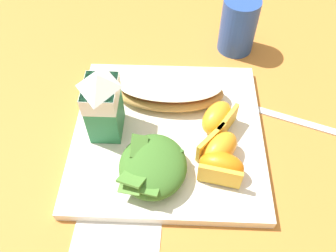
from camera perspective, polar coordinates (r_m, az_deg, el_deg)
The scene contains 10 objects.
ground at distance 0.53m, azimuth 0.00°, elevation -1.72°, with size 3.00×3.00×0.00m, color #C67A33.
white_plate at distance 0.52m, azimuth 0.00°, elevation -1.21°, with size 0.28×0.28×0.02m, color white.
cheesy_pizza_bread at distance 0.54m, azimuth 0.54°, elevation 5.93°, with size 0.08×0.17×0.04m.
green_salad_pile at distance 0.46m, azimuth -2.52°, elevation -6.58°, with size 0.10×0.09×0.05m.
milk_carton at distance 0.48m, azimuth -10.74°, elevation 3.91°, with size 0.06×0.05×0.11m.
orange_wedge_front at distance 0.46m, azimuth 8.74°, elevation -6.71°, with size 0.05×0.07×0.04m.
orange_wedge_middle at distance 0.48m, azimuth 8.39°, elevation -3.60°, with size 0.07×0.07×0.04m.
orange_wedge_rear at distance 0.51m, azimuth 8.23°, elevation 1.32°, with size 0.07×0.06×0.04m.
metal_fork at distance 0.58m, azimuth 16.61°, elevation 2.07°, with size 0.08×0.18×0.01m.
drinking_blue_cup at distance 0.65m, azimuth 11.51°, elevation 15.91°, with size 0.06×0.06×0.10m, color #284CA3.
Camera 1 is at (-0.31, -0.01, 0.43)m, focal length 37.00 mm.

